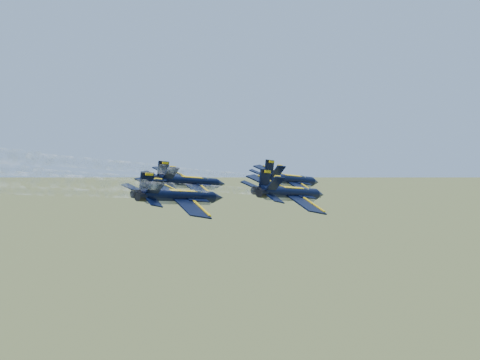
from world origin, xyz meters
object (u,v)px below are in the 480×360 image
(jet_slot, at_px, (181,196))
(jet_left, at_px, (190,182))
(jet_right, at_px, (291,193))
(jet_lead, at_px, (291,180))

(jet_slot, bearing_deg, jet_left, 130.29)
(jet_left, xyz_separation_m, jet_slot, (6.02, -17.84, 0.00))
(jet_left, distance_m, jet_right, 22.57)
(jet_lead, bearing_deg, jet_slot, -89.84)
(jet_lead, xyz_separation_m, jet_slot, (-10.34, -26.27, 0.00))
(jet_right, bearing_deg, jet_lead, 125.13)
(jet_left, distance_m, jet_slot, 18.83)
(jet_lead, bearing_deg, jet_right, -54.87)
(jet_lead, relative_size, jet_slot, 1.00)
(jet_lead, relative_size, jet_left, 1.00)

